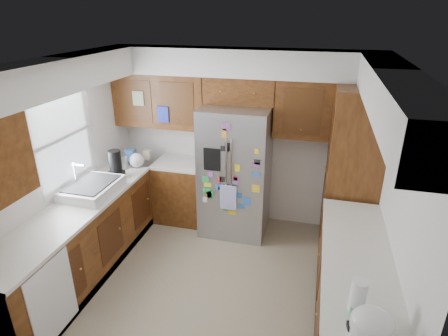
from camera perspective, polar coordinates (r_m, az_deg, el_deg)
The scene contains 12 objects.
floor at distance 4.61m, azimuth -1.92°, elevation -16.81°, with size 3.60×3.60×0.00m, color gray.
room_shell at distance 4.07m, azimuth -2.23°, elevation 6.95°, with size 3.64×3.24×2.52m.
left_counter_run at distance 4.87m, azimuth -17.66°, elevation -9.38°, with size 1.36×3.20×0.92m.
right_counter_run at distance 3.88m, azimuth 18.85°, elevation -19.15°, with size 0.63×2.25×0.92m.
pantry at distance 4.93m, azimuth 18.88°, elevation -0.64°, with size 0.60×0.90×2.15m, color #3B1D0B.
fridge at distance 5.13m, azimuth 1.74°, elevation -0.53°, with size 0.90×0.79×1.80m.
bridge_cabinet at distance 5.02m, azimuth 2.49°, elevation 11.82°, with size 0.96×0.34×0.35m, color #3B1D0B.
fridge_top_items at distance 4.93m, azimuth 2.38°, elevation 15.32°, with size 0.73×0.31×0.31m.
sink_assembly at distance 4.73m, azimuth -19.45°, elevation -2.90°, with size 0.52×0.70×0.37m.
left_counter_clutter at distance 5.23m, azimuth -14.70°, elevation 0.94°, with size 0.36×0.93×0.38m.
rice_cooker at distance 2.80m, azimuth 21.57°, elevation -21.77°, with size 0.29×0.28×0.25m.
paper_towel at distance 3.01m, azimuth 19.75°, elevation -17.84°, with size 0.12×0.12×0.26m, color white.
Camera 1 is at (1.03, -3.38, 2.95)m, focal length 30.00 mm.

